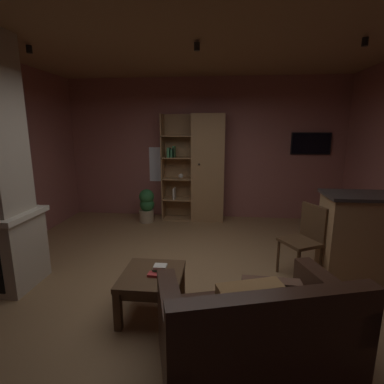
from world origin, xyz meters
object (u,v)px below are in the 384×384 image
object	(u,v)px
coffee_table	(152,281)
dining_chair	(306,236)
bookshelf_cabinet	(204,169)
potted_floor_plant	(147,205)
table_book_0	(154,274)
leather_couch	(255,334)
table_book_2	(160,266)
wall_mounted_tv	(311,143)
table_book_1	(158,269)

from	to	relation	value
coffee_table	dining_chair	bearing A→B (deg)	29.34
bookshelf_cabinet	potted_floor_plant	world-z (taller)	bookshelf_cabinet
table_book_0	dining_chair	bearing A→B (deg)	30.77
leather_couch	table_book_0	size ratio (longest dim) A/B	14.36
table_book_2	potted_floor_plant	distance (m)	3.05
potted_floor_plant	wall_mounted_tv	xyz separation A→B (m)	(3.24, 0.49, 1.22)
potted_floor_plant	dining_chair	bearing A→B (deg)	-37.52
coffee_table	dining_chair	size ratio (longest dim) A/B	0.72
table_book_1	potted_floor_plant	distance (m)	3.04
table_book_2	dining_chair	bearing A→B (deg)	29.59
bookshelf_cabinet	coffee_table	distance (m)	3.33
dining_chair	leather_couch	bearing A→B (deg)	-116.23
table_book_0	wall_mounted_tv	distance (m)	4.38
bookshelf_cabinet	potted_floor_plant	size ratio (longest dim) A/B	3.17
leather_couch	table_book_2	bearing A→B (deg)	142.68
potted_floor_plant	table_book_1	bearing A→B (deg)	-73.37
table_book_2	wall_mounted_tv	world-z (taller)	wall_mounted_tv
leather_couch	potted_floor_plant	xyz separation A→B (m)	(-1.76, 3.58, 0.05)
bookshelf_cabinet	coffee_table	bearing A→B (deg)	-95.57
table_book_0	table_book_2	distance (m)	0.10
coffee_table	wall_mounted_tv	bearing A→B (deg)	54.81
table_book_2	potted_floor_plant	size ratio (longest dim) A/B	0.19
table_book_0	bookshelf_cabinet	bearing A→B (deg)	85.01
coffee_table	table_book_1	bearing A→B (deg)	30.66
table_book_1	dining_chair	size ratio (longest dim) A/B	0.11
leather_couch	table_book_0	xyz separation A→B (m)	(-0.92, 0.59, 0.14)
table_book_2	wall_mounted_tv	bearing A→B (deg)	55.42
table_book_2	dining_chair	size ratio (longest dim) A/B	0.14
bookshelf_cabinet	table_book_0	xyz separation A→B (m)	(-0.29, -3.28, -0.62)
bookshelf_cabinet	table_book_1	xyz separation A→B (m)	(-0.26, -3.20, -0.59)
table_book_1	dining_chair	world-z (taller)	dining_chair
bookshelf_cabinet	wall_mounted_tv	world-z (taller)	bookshelf_cabinet
table_book_1	potted_floor_plant	size ratio (longest dim) A/B	0.16
bookshelf_cabinet	coffee_table	xyz separation A→B (m)	(-0.32, -3.23, -0.72)
table_book_1	coffee_table	bearing A→B (deg)	-149.34
bookshelf_cabinet	coffee_table	size ratio (longest dim) A/B	3.23
dining_chair	potted_floor_plant	world-z (taller)	dining_chair
dining_chair	bookshelf_cabinet	bearing A→B (deg)	122.50
leather_couch	wall_mounted_tv	distance (m)	4.52
coffee_table	potted_floor_plant	bearing A→B (deg)	105.37
table_book_2	potted_floor_plant	bearing A→B (deg)	106.98
table_book_0	table_book_1	size ratio (longest dim) A/B	1.07
table_book_1	wall_mounted_tv	distance (m)	4.29
table_book_0	table_book_2	bearing A→B (deg)	56.93
coffee_table	table_book_2	size ratio (longest dim) A/B	5.21
coffee_table	table_book_0	distance (m)	0.11
coffee_table	table_book_0	bearing A→B (deg)	-53.85
coffee_table	wall_mounted_tv	world-z (taller)	wall_mounted_tv
table_book_0	dining_chair	xyz separation A→B (m)	(1.72, 1.02, 0.08)
potted_floor_plant	wall_mounted_tv	world-z (taller)	wall_mounted_tv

